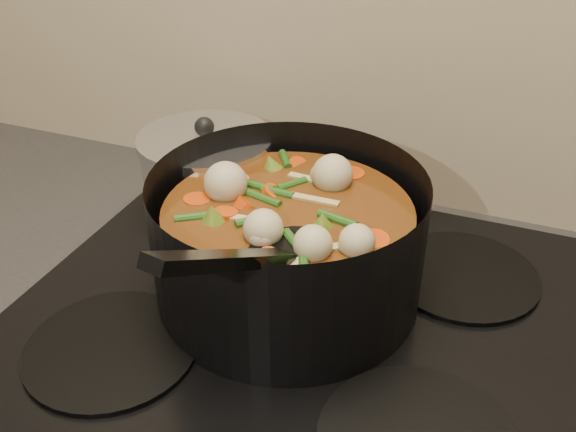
% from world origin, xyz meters
% --- Properties ---
extents(stovetop, '(0.62, 0.54, 0.03)m').
position_xyz_m(stovetop, '(0.00, 1.93, 0.92)').
color(stovetop, black).
rests_on(stovetop, counter).
extents(stockpot, '(0.39, 0.45, 0.22)m').
position_xyz_m(stockpot, '(-0.02, 1.96, 1.00)').
color(stockpot, black).
rests_on(stockpot, stovetop).
extents(saucepan, '(0.18, 0.18, 0.15)m').
position_xyz_m(saucepan, '(-0.19, 2.07, 0.99)').
color(saucepan, silver).
rests_on(saucepan, stovetop).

